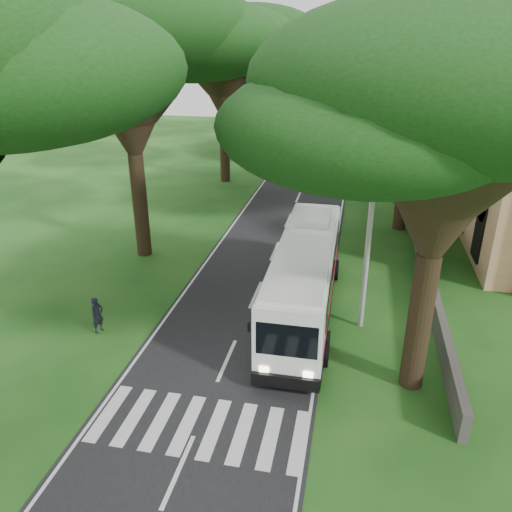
% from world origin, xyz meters
% --- Properties ---
extents(ground, '(140.00, 140.00, 0.00)m').
position_xyz_m(ground, '(0.00, 0.00, 0.00)').
color(ground, '#164714').
rests_on(ground, ground).
extents(road, '(8.00, 120.00, 0.04)m').
position_xyz_m(road, '(0.00, 25.00, 0.01)').
color(road, black).
rests_on(road, ground).
extents(crosswalk, '(8.00, 3.00, 0.01)m').
position_xyz_m(crosswalk, '(0.00, -2.00, 0.00)').
color(crosswalk, silver).
rests_on(crosswalk, ground).
extents(property_wall, '(0.35, 50.00, 1.20)m').
position_xyz_m(property_wall, '(9.00, 24.00, 0.60)').
color(property_wall, '#383533').
rests_on(property_wall, ground).
extents(pole_near, '(1.60, 0.24, 8.00)m').
position_xyz_m(pole_near, '(5.50, 6.00, 4.18)').
color(pole_near, gray).
rests_on(pole_near, ground).
extents(pole_mid, '(1.60, 0.24, 8.00)m').
position_xyz_m(pole_mid, '(5.50, 26.00, 4.18)').
color(pole_mid, gray).
rests_on(pole_mid, ground).
extents(pole_far, '(1.60, 0.24, 8.00)m').
position_xyz_m(pole_far, '(5.50, 46.00, 4.18)').
color(pole_far, gray).
rests_on(pole_far, ground).
extents(tree_l_mida, '(14.37, 14.37, 16.09)m').
position_xyz_m(tree_l_mida, '(-8.00, 12.00, 12.89)').
color(tree_l_mida, black).
rests_on(tree_l_mida, ground).
extents(tree_l_midb, '(13.20, 13.20, 15.34)m').
position_xyz_m(tree_l_midb, '(-7.50, 30.00, 12.35)').
color(tree_l_midb, black).
rests_on(tree_l_midb, ground).
extents(tree_l_far, '(15.92, 15.92, 16.29)m').
position_xyz_m(tree_l_far, '(-8.50, 48.00, 12.81)').
color(tree_l_far, black).
rests_on(tree_l_far, ground).
extents(tree_r_near, '(12.87, 12.87, 14.10)m').
position_xyz_m(tree_r_near, '(7.50, 2.00, 11.19)').
color(tree_r_near, black).
rests_on(tree_r_near, ground).
extents(tree_r_mida, '(14.79, 14.79, 13.92)m').
position_xyz_m(tree_r_mida, '(8.00, 20.00, 10.69)').
color(tree_r_mida, black).
rests_on(tree_r_mida, ground).
extents(tree_r_midb, '(13.98, 13.98, 13.65)m').
position_xyz_m(tree_r_midb, '(7.50, 38.00, 10.57)').
color(tree_r_midb, black).
rests_on(tree_r_midb, ground).
extents(tree_r_far, '(15.49, 15.49, 16.70)m').
position_xyz_m(tree_r_far, '(8.50, 56.00, 13.29)').
color(tree_r_far, black).
rests_on(tree_r_far, ground).
extents(coach_bus, '(3.06, 12.69, 3.74)m').
position_xyz_m(coach_bus, '(2.70, 6.81, 2.01)').
color(coach_bus, white).
rests_on(coach_bus, ground).
extents(distant_car_a, '(2.44, 3.71, 1.17)m').
position_xyz_m(distant_car_a, '(-3.00, 41.37, 0.62)').
color(distant_car_a, silver).
rests_on(distant_car_a, road).
extents(distant_car_b, '(2.86, 4.70, 1.46)m').
position_xyz_m(distant_car_b, '(-3.00, 54.75, 0.76)').
color(distant_car_b, navy).
rests_on(distant_car_b, road).
extents(distant_car_c, '(2.98, 4.69, 1.27)m').
position_xyz_m(distant_car_c, '(3.00, 57.01, 0.66)').
color(distant_car_c, maroon).
rests_on(distant_car_c, road).
extents(pedestrian, '(0.60, 0.74, 1.75)m').
position_xyz_m(pedestrian, '(-6.40, 3.02, 0.88)').
color(pedestrian, black).
rests_on(pedestrian, ground).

